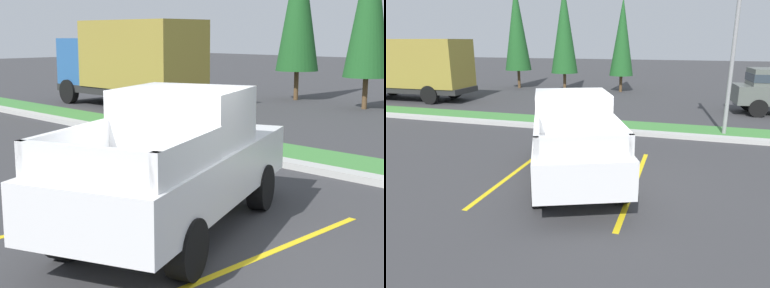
{
  "view_description": "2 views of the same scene",
  "coord_description": "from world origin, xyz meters",
  "views": [
    {
      "loc": [
        5.44,
        -5.36,
        2.89
      ],
      "look_at": [
        -0.21,
        0.19,
        1.4
      ],
      "focal_mm": 54.95,
      "sensor_mm": 36.0,
      "label": 1
    },
    {
      "loc": [
        1.85,
        -7.64,
        3.29
      ],
      "look_at": [
        -0.44,
        -0.09,
        1.0
      ],
      "focal_mm": 33.22,
      "sensor_mm": 36.0,
      "label": 2
    }
  ],
  "objects": [
    {
      "name": "cypress_tree_left_inner",
      "position": [
        -6.07,
        15.35,
        4.03
      ],
      "size": [
        1.78,
        1.78,
        6.84
      ],
      "color": "brown",
      "rests_on": "ground"
    },
    {
      "name": "grass_median",
      "position": [
        0.0,
        6.1,
        0.03
      ],
      "size": [
        56.0,
        1.8,
        0.06
      ],
      "primitive_type": "cube",
      "color": "#42843D",
      "rests_on": "ground"
    },
    {
      "name": "parking_line_far",
      "position": [
        0.86,
        0.32,
        0.0
      ],
      "size": [
        0.12,
        4.8,
        0.01
      ],
      "primitive_type": "cube",
      "color": "yellow",
      "rests_on": "ground"
    },
    {
      "name": "ground_plane",
      "position": [
        0.0,
        0.0,
        0.0
      ],
      "size": [
        120.0,
        120.0,
        0.0
      ],
      "primitive_type": "plane",
      "color": "#38383A"
    },
    {
      "name": "cypress_tree_leftmost",
      "position": [
        -9.84,
        16.09,
        4.21
      ],
      "size": [
        1.86,
        1.86,
        7.15
      ],
      "color": "brown",
      "rests_on": "ground"
    },
    {
      "name": "cargo_truck_distant",
      "position": [
        -13.05,
        9.39,
        1.85
      ],
      "size": [
        6.86,
        2.65,
        3.4
      ],
      "color": "black",
      "rests_on": "ground"
    },
    {
      "name": "pickup_truck_main",
      "position": [
        -0.71,
        0.37,
        1.04
      ],
      "size": [
        3.76,
        5.54,
        2.1
      ],
      "color": "black",
      "rests_on": "ground"
    },
    {
      "name": "parking_line_near",
      "position": [
        -2.24,
        0.32,
        0.0
      ],
      "size": [
        0.12,
        4.8,
        0.01
      ],
      "primitive_type": "cube",
      "color": "yellow",
      "rests_on": "ground"
    },
    {
      "name": "street_light",
      "position": [
        3.3,
        5.74,
        3.73
      ],
      "size": [
        0.24,
        1.49,
        6.38
      ],
      "color": "gray",
      "rests_on": "ground"
    },
    {
      "name": "cypress_tree_center",
      "position": [
        -2.38,
        16.19,
        3.54
      ],
      "size": [
        1.57,
        1.57,
        6.02
      ],
      "color": "brown",
      "rests_on": "ground"
    },
    {
      "name": "curb_strip",
      "position": [
        0.0,
        5.0,
        0.07
      ],
      "size": [
        56.0,
        0.4,
        0.15
      ],
      "primitive_type": "cube",
      "color": "#B2B2AD",
      "rests_on": "ground"
    }
  ]
}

